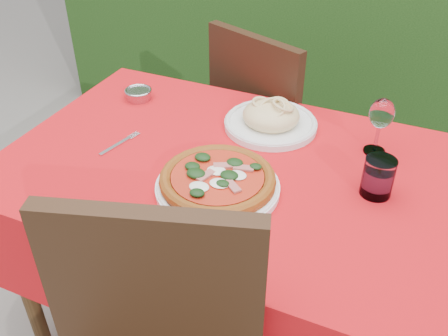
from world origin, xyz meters
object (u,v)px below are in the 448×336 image
at_px(water_glass, 378,179).
at_px(chair_far, 268,125).
at_px(pizza_plate, 218,182).
at_px(pasta_plate, 271,119).
at_px(fork, 116,146).
at_px(wine_glass, 381,116).
at_px(steel_ramekin, 139,95).

bearing_deg(water_glass, chair_far, 130.60).
relative_size(pizza_plate, water_glass, 3.09).
distance_m(chair_far, pasta_plate, 0.45).
bearing_deg(fork, pizza_plate, 2.13).
bearing_deg(chair_far, wine_glass, 161.69).
height_order(water_glass, steel_ramekin, water_glass).
bearing_deg(wine_glass, pizza_plate, -134.32).
height_order(pizza_plate, wine_glass, wine_glass).
relative_size(pasta_plate, wine_glass, 1.68).
height_order(chair_far, wine_glass, chair_far).
bearing_deg(wine_glass, chair_far, 140.61).
relative_size(pasta_plate, steel_ramekin, 3.39).
xyz_separation_m(pizza_plate, fork, (-0.37, 0.07, -0.03)).
height_order(pasta_plate, steel_ramekin, pasta_plate).
xyz_separation_m(pizza_plate, steel_ramekin, (-0.46, 0.36, -0.01)).
distance_m(pasta_plate, wine_glass, 0.34).
height_order(pasta_plate, wine_glass, wine_glass).
distance_m(pizza_plate, water_glass, 0.41).
xyz_separation_m(chair_far, steel_ramekin, (-0.36, -0.36, 0.23)).
height_order(chair_far, pasta_plate, chair_far).
height_order(pizza_plate, pasta_plate, pasta_plate).
height_order(wine_glass, fork, wine_glass).
height_order(pasta_plate, fork, pasta_plate).
relative_size(pizza_plate, pasta_plate, 1.12).
bearing_deg(pizza_plate, water_glass, 22.01).
height_order(chair_far, water_glass, chair_far).
bearing_deg(fork, water_glass, 19.33).
bearing_deg(wine_glass, fork, -158.25).
relative_size(chair_far, pasta_plate, 3.20).
bearing_deg(steel_ramekin, chair_far, 45.20).
distance_m(chair_far, steel_ramekin, 0.56).
relative_size(fork, steel_ramekin, 1.95).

